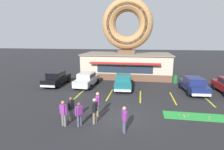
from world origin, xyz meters
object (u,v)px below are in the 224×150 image
golf_ball (179,115)px  pedestrian_crossing_woman (95,110)px  pedestrian_beanie_man (124,118)px  pedestrian_hooded_kid (63,112)px  pedestrian_blue_sweater_man (79,113)px  trash_bin (175,79)px  car_navy (193,84)px  car_black (57,78)px  car_silver (87,79)px  pedestrian_clipboard_woman (98,103)px  pedestrian_leather_jacket_man (71,108)px  car_teal (123,81)px

golf_ball → pedestrian_crossing_woman: size_ratio=0.02×
pedestrian_beanie_man → pedestrian_hooded_kid: bearing=177.8°
pedestrian_blue_sweater_man → trash_bin: pedestrian_blue_sweater_man is taller
car_navy → trash_bin: bearing=105.8°
golf_ball → car_black: bearing=153.0°
car_silver → pedestrian_blue_sweater_man: car_silver is taller
car_navy → pedestrian_clipboard_woman: size_ratio=2.70×
car_silver → pedestrian_blue_sweater_man: (2.44, -9.25, -0.02)m
pedestrian_leather_jacket_man → trash_bin: 14.73m
car_teal → pedestrian_crossing_woman: bearing=-96.6°
car_silver → pedestrian_hooded_kid: size_ratio=2.78×
golf_ball → car_black: car_black is taller
car_black → golf_ball: bearing=-27.0°
car_silver → car_teal: bearing=-4.6°
pedestrian_hooded_kid → pedestrian_clipboard_woman: 2.54m
pedestrian_hooded_kid → trash_bin: (8.98, 12.62, -0.43)m
pedestrian_crossing_woman → pedestrian_hooded_kid: bearing=-160.8°
pedestrian_hooded_kid → pedestrian_beanie_man: size_ratio=1.04×
golf_ball → pedestrian_blue_sweater_man: bearing=-157.5°
golf_ball → pedestrian_hooded_kid: size_ratio=0.03×
car_black → pedestrian_leather_jacket_man: size_ratio=2.79×
car_silver → pedestrian_hooded_kid: pedestrian_hooded_kid is taller
car_navy → car_teal: bearing=178.5°
pedestrian_hooded_kid → trash_bin: pedestrian_hooded_kid is taller
car_teal → pedestrian_hooded_kid: (-2.81, -9.04, 0.05)m
car_teal → pedestrian_blue_sweater_man: 9.09m
pedestrian_leather_jacket_man → pedestrian_clipboard_woman: pedestrian_clipboard_woman is taller
car_black → car_silver: same height
golf_ball → car_teal: size_ratio=0.01×
pedestrian_leather_jacket_man → car_black: bearing=122.1°
golf_ball → pedestrian_leather_jacket_man: (-7.35, -2.04, 0.86)m
car_silver → pedestrian_crossing_woman: 9.35m
car_teal → car_navy: same height
pedestrian_hooded_kid → pedestrian_leather_jacket_man: 0.83m
pedestrian_leather_jacket_man → pedestrian_crossing_woman: (1.66, -0.17, 0.05)m
car_navy → pedestrian_beanie_man: (-6.22, -9.01, 0.01)m
car_silver → pedestrian_crossing_woman: (3.29, -8.75, 0.08)m
pedestrian_leather_jacket_man → golf_ball: bearing=15.5°
car_black → car_silver: 3.72m
pedestrian_leather_jacket_man → pedestrian_clipboard_woman: 1.88m
car_teal → trash_bin: car_teal is taller
pedestrian_hooded_kid → pedestrian_clipboard_woman: (1.74, 1.84, 0.04)m
car_teal → car_black: size_ratio=1.02×
car_black → pedestrian_beanie_man: bearing=-46.5°
pedestrian_leather_jacket_man → pedestrian_crossing_woman: 1.66m
pedestrian_leather_jacket_man → pedestrian_beanie_man: pedestrian_leather_jacket_man is taller
car_navy → pedestrian_beanie_man: bearing=-124.6°
golf_ball → car_teal: car_teal is taller
car_teal → car_navy: bearing=-1.5°
car_silver → car_navy: 11.51m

